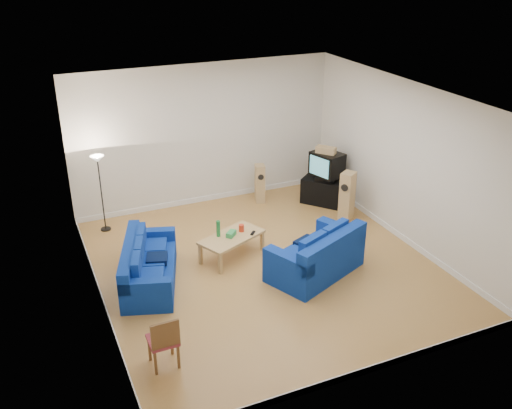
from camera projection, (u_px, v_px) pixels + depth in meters
name	position (u px, v px, depth m)	size (l,w,h in m)	color
room	(265.00, 190.00, 10.03)	(6.01, 6.51, 3.21)	brown
sofa_three_seat	(147.00, 268.00, 10.05)	(1.43, 2.15, 0.76)	navy
sofa_loveseat	(318.00, 258.00, 10.28)	(2.00, 1.60, 0.88)	navy
coffee_table	(232.00, 239.00, 10.81)	(1.40, 1.09, 0.46)	tan
bottle	(218.00, 229.00, 10.72)	(0.07, 0.07, 0.32)	#197233
tissue_box	(231.00, 234.00, 10.77)	(0.22, 0.12, 0.09)	green
red_canister	(241.00, 228.00, 10.93)	(0.10, 0.10, 0.14)	red
remote	(253.00, 233.00, 10.88)	(0.16, 0.05, 0.02)	black
tv_stand	(324.00, 191.00, 13.12)	(0.97, 0.54, 0.60)	black
av_receiver	(325.00, 178.00, 12.94)	(0.44, 0.35, 0.10)	black
television	(327.00, 164.00, 12.84)	(0.69, 0.81, 0.53)	black
centre_speaker	(326.00, 150.00, 12.67)	(0.44, 0.18, 0.15)	tan
speaker_left	(260.00, 183.00, 13.13)	(0.27, 0.32, 0.90)	tan
speaker_right	(347.00, 196.00, 12.25)	(0.41, 0.39, 1.09)	tan
floor_lamp	(98.00, 169.00, 11.45)	(0.28, 0.28, 1.65)	black
dining_chair	(164.00, 340.00, 7.95)	(0.41, 0.41, 0.84)	brown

